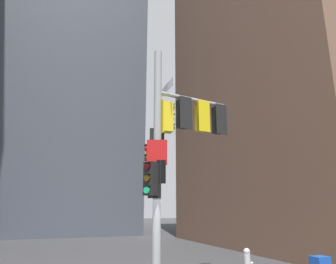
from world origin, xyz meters
name	(u,v)px	position (x,y,z in m)	size (l,w,h in m)	color
building_mid_block	(71,17)	(-2.41, 24.08, 24.03)	(14.41, 14.41, 48.05)	#4C5460
signal_pole_assembly	(170,143)	(0.52, 0.18, 4.33)	(3.32, 2.51, 7.51)	#9EA0A3
fire_hydrant	(247,261)	(3.48, 0.45, 0.47)	(0.33, 0.23, 0.90)	silver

